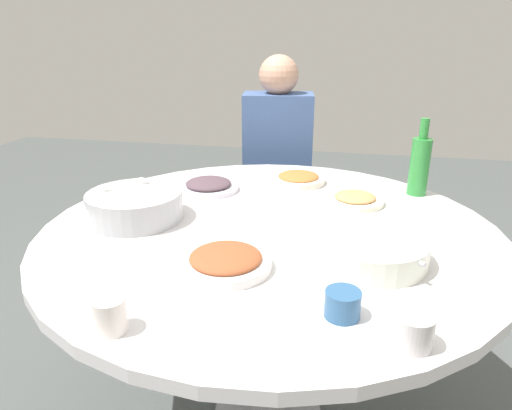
# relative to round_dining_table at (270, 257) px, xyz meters

# --- Properties ---
(round_dining_table) EXTENTS (1.39, 1.39, 0.76)m
(round_dining_table) POSITION_rel_round_dining_table_xyz_m (0.00, 0.00, 0.00)
(round_dining_table) COLOR #99999E
(round_dining_table) RESTS_ON ground
(rice_bowl) EXTENTS (0.30, 0.30, 0.10)m
(rice_bowl) POSITION_rel_round_dining_table_xyz_m (0.43, 0.03, 0.16)
(rice_bowl) COLOR #B2B5BA
(rice_bowl) RESTS_ON round_dining_table
(soup_bowl) EXTENTS (0.29, 0.29, 0.07)m
(soup_bowl) POSITION_rel_round_dining_table_xyz_m (-0.29, 0.17, 0.14)
(soup_bowl) COLOR silver
(soup_bowl) RESTS_ON round_dining_table
(dish_eggplant) EXTENTS (0.23, 0.23, 0.04)m
(dish_eggplant) POSITION_rel_round_dining_table_xyz_m (0.29, -0.29, 0.13)
(dish_eggplant) COLOR white
(dish_eggplant) RESTS_ON round_dining_table
(dish_tofu_braise) EXTENTS (0.21, 0.21, 0.04)m
(dish_tofu_braise) POSITION_rel_round_dining_table_xyz_m (-0.03, -0.45, 0.13)
(dish_tofu_braise) COLOR silver
(dish_tofu_braise) RESTS_ON round_dining_table
(dish_stirfry) EXTENTS (0.23, 0.23, 0.05)m
(dish_stirfry) POSITION_rel_round_dining_table_xyz_m (0.06, 0.29, 0.13)
(dish_stirfry) COLOR white
(dish_stirfry) RESTS_ON round_dining_table
(dish_shrimp) EXTENTS (0.20, 0.20, 0.04)m
(dish_shrimp) POSITION_rel_round_dining_table_xyz_m (-0.25, -0.26, 0.12)
(dish_shrimp) COLOR silver
(dish_shrimp) RESTS_ON round_dining_table
(green_bottle) EXTENTS (0.07, 0.07, 0.28)m
(green_bottle) POSITION_rel_round_dining_table_xyz_m (-0.47, -0.40, 0.22)
(green_bottle) COLOR #2F8C3A
(green_bottle) RESTS_ON round_dining_table
(tea_cup_near) EXTENTS (0.08, 0.08, 0.06)m
(tea_cup_near) POSITION_rel_round_dining_table_xyz_m (-0.23, 0.44, 0.14)
(tea_cup_near) COLOR #305E8E
(tea_cup_near) RESTS_ON round_dining_table
(tea_cup_far) EXTENTS (0.08, 0.08, 0.07)m
(tea_cup_far) POSITION_rel_round_dining_table_xyz_m (-0.36, 0.51, 0.14)
(tea_cup_far) COLOR silver
(tea_cup_far) RESTS_ON round_dining_table
(tea_cup_side) EXTENTS (0.07, 0.07, 0.07)m
(tea_cup_side) POSITION_rel_round_dining_table_xyz_m (0.22, 0.58, 0.14)
(tea_cup_side) COLOR white
(tea_cup_side) RESTS_ON round_dining_table
(stool_for_diner_left) EXTENTS (0.34, 0.34, 0.46)m
(stool_for_diner_left) POSITION_rel_round_dining_table_xyz_m (0.13, -0.96, -0.42)
(stool_for_diner_left) COLOR brown
(stool_for_diner_left) RESTS_ON ground
(diner_left) EXTENTS (0.36, 0.38, 0.76)m
(diner_left) POSITION_rel_round_dining_table_xyz_m (0.13, -0.96, 0.13)
(diner_left) COLOR #2D333D
(diner_left) RESTS_ON stool_for_diner_left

